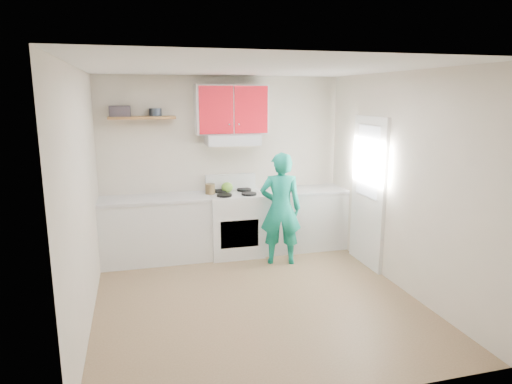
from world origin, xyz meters
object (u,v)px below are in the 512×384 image
object	(u,v)px
tin	(155,112)
crock	(210,190)
stove	(235,224)
person	(281,209)
kettle	(227,187)

from	to	relation	value
tin	crock	bearing A→B (deg)	-12.15
stove	person	size ratio (longest dim) A/B	0.59
crock	tin	bearing A→B (deg)	167.85
tin	crock	size ratio (longest dim) A/B	1.02
tin	person	bearing A→B (deg)	-24.86
tin	stove	bearing A→B (deg)	-11.31
tin	crock	distance (m)	1.33
stove	kettle	distance (m)	0.55
stove	person	bearing A→B (deg)	-44.63
kettle	tin	bearing A→B (deg)	-165.64
stove	tin	size ratio (longest dim) A/B	5.31
kettle	person	xyz separation A→B (m)	(0.62, -0.65, -0.21)
crock	kettle	bearing A→B (deg)	12.99
person	tin	bearing A→B (deg)	-9.65
stove	person	world-z (taller)	person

